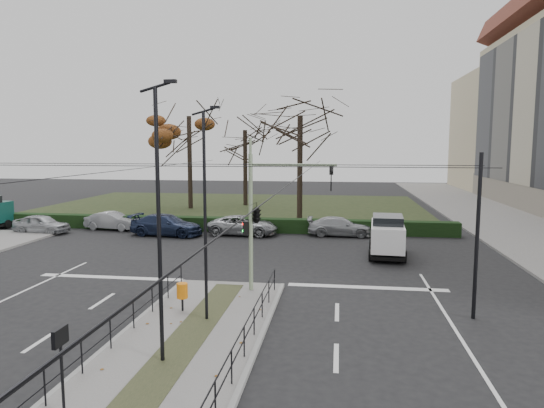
{
  "coord_description": "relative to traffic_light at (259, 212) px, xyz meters",
  "views": [
    {
      "loc": [
        4.71,
        -15.8,
        6.21
      ],
      "look_at": [
        1.34,
        8.35,
        3.3
      ],
      "focal_mm": 32.0,
      "sensor_mm": 36.0,
      "label": 1
    }
  ],
  "objects": [
    {
      "name": "park",
      "position": [
        -7.39,
        28.06,
        -3.44
      ],
      "size": [
        38.0,
        26.0,
        0.1
      ],
      "primitive_type": "cube",
      "color": "#243018",
      "rests_on": "ground"
    },
    {
      "name": "bare_tree_center",
      "position": [
        -6.39,
        29.7,
        3.79
      ],
      "size": [
        6.07,
        6.07,
        10.31
      ],
      "color": "black",
      "rests_on": "park"
    },
    {
      "name": "traffic_light",
      "position": [
        0.0,
        0.0,
        0.0
      ],
      "size": [
        3.91,
        2.23,
        5.76
      ],
      "color": "gray",
      "rests_on": "median_island"
    },
    {
      "name": "sidewalk_east",
      "position": [
        16.61,
        18.06,
        -3.42
      ],
      "size": [
        8.0,
        90.0,
        0.14
      ],
      "primitive_type": "cube",
      "color": "slate",
      "rests_on": "ground"
    },
    {
      "name": "parked_car_third",
      "position": [
        -8.62,
        12.37,
        -2.75
      ],
      "size": [
        5.28,
        2.59,
        1.48
      ],
      "primitive_type": "imported",
      "rotation": [
        0.0,
        0.0,
        1.47
      ],
      "color": "#1B2541",
      "rests_on": "ground"
    },
    {
      "name": "litter_bin",
      "position": [
        -2.38,
        -2.98,
        -2.61
      ],
      "size": [
        0.41,
        0.41,
        1.04
      ],
      "color": "black",
      "rests_on": "median_island"
    },
    {
      "name": "rust_tree",
      "position": [
        -11.29,
        26.4,
        5.61
      ],
      "size": [
        7.87,
        7.87,
        11.86
      ],
      "color": "black",
      "rests_on": "park"
    },
    {
      "name": "catenary",
      "position": [
        -1.39,
        -2.32,
        -0.07
      ],
      "size": [
        20.0,
        34.0,
        6.0
      ],
      "color": "black",
      "rests_on": "ground"
    },
    {
      "name": "ground",
      "position": [
        -1.39,
        -3.94,
        -3.49
      ],
      "size": [
        140.0,
        140.0,
        0.0
      ],
      "primitive_type": "plane",
      "color": "black",
      "rests_on": "ground"
    },
    {
      "name": "median_island",
      "position": [
        -1.39,
        -6.44,
        -3.42
      ],
      "size": [
        4.4,
        15.0,
        0.14
      ],
      "primitive_type": "cube",
      "color": "slate",
      "rests_on": "ground"
    },
    {
      "name": "parked_car_fifth",
      "position": [
        3.41,
        13.88,
        -2.84
      ],
      "size": [
        4.49,
        1.83,
        1.3
      ],
      "primitive_type": "imported",
      "rotation": [
        0.0,
        0.0,
        1.57
      ],
      "color": "#989B9F",
      "rests_on": "ground"
    },
    {
      "name": "parked_car_fourth",
      "position": [
        -3.34,
        13.34,
        -2.81
      ],
      "size": [
        5.0,
        2.56,
        1.35
      ],
      "primitive_type": "imported",
      "rotation": [
        0.0,
        0.0,
        1.5
      ],
      "color": "#989B9F",
      "rests_on": "ground"
    },
    {
      "name": "parked_car_first",
      "position": [
        -17.78,
        11.89,
        -2.81
      ],
      "size": [
        4.11,
        1.92,
        1.36
      ],
      "primitive_type": "imported",
      "rotation": [
        0.0,
        0.0,
        1.49
      ],
      "color": "#989B9F",
      "rests_on": "ground"
    },
    {
      "name": "hedge",
      "position": [
        -7.39,
        14.66,
        -2.99
      ],
      "size": [
        38.0,
        1.0,
        1.0
      ],
      "primitive_type": "cube",
      "color": "black",
      "rests_on": "ground"
    },
    {
      "name": "parked_car_second",
      "position": [
        -13.47,
        14.06,
        -2.83
      ],
      "size": [
        4.15,
        1.83,
        1.32
      ],
      "primitive_type": "imported",
      "rotation": [
        0.0,
        0.0,
        1.46
      ],
      "color": "#989B9F",
      "rests_on": "ground"
    },
    {
      "name": "streetlamp_median_near",
      "position": [
        -1.57,
        -7.13,
        0.63
      ],
      "size": [
        0.65,
        0.13,
        7.83
      ],
      "color": "black",
      "rests_on": "median_island"
    },
    {
      "name": "bare_tree_near",
      "position": [
        0.13,
        19.44,
        4.51
      ],
      "size": [
        7.83,
        7.83,
        11.32
      ],
      "color": "black",
      "rests_on": "park"
    },
    {
      "name": "white_van",
      "position": [
        6.05,
        7.9,
        -2.27
      ],
      "size": [
        2.24,
        4.43,
        2.33
      ],
      "color": "white",
      "rests_on": "ground"
    },
    {
      "name": "info_panel",
      "position": [
        -2.8,
        -10.13,
        -1.73
      ],
      "size": [
        0.12,
        0.54,
        2.06
      ],
      "color": "black",
      "rests_on": "median_island"
    },
    {
      "name": "median_railing",
      "position": [
        -1.39,
        -6.54,
        -2.51
      ],
      "size": [
        4.14,
        13.24,
        0.92
      ],
      "color": "black",
      "rests_on": "median_island"
    },
    {
      "name": "streetlamp_median_far",
      "position": [
        -1.23,
        -3.71,
        0.42
      ],
      "size": [
        0.62,
        0.13,
        7.41
      ],
      "color": "black",
      "rests_on": "median_island"
    }
  ]
}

